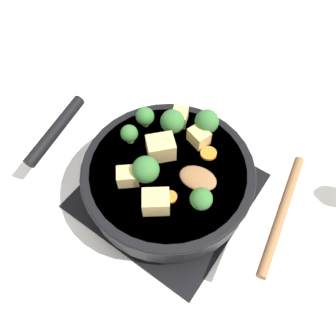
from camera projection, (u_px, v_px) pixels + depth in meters
ground_plane at (168, 191)px, 0.67m from camera, size 2.40×2.40×0.00m
front_burner_grate at (168, 188)px, 0.66m from camera, size 0.31×0.31×0.03m
skillet_pan at (167, 175)px, 0.62m from camera, size 0.43×0.32×0.06m
wooden_spoon at (244, 197)px, 0.56m from camera, size 0.21×0.23×0.02m
tofu_cube_center_large at (128, 176)px, 0.57m from camera, size 0.05×0.05×0.03m
tofu_cube_near_handle at (180, 117)px, 0.64m from camera, size 0.04×0.04×0.03m
tofu_cube_east_chunk at (199, 136)px, 0.62m from camera, size 0.04×0.04×0.03m
tofu_cube_west_chunk at (156, 202)px, 0.54m from camera, size 0.06×0.06×0.04m
tofu_cube_back_piece at (161, 148)px, 0.60m from camera, size 0.06×0.06×0.04m
broccoli_floret_near_spoon at (145, 116)px, 0.63m from camera, size 0.04×0.04×0.04m
broccoli_floret_center_top at (207, 122)px, 0.62m from camera, size 0.05×0.05×0.05m
broccoli_floret_east_rim at (172, 122)px, 0.62m from camera, size 0.05×0.05×0.05m
broccoli_floret_west_rim at (201, 199)px, 0.53m from camera, size 0.04×0.04×0.05m
broccoli_floret_north_edge at (146, 170)px, 0.56m from camera, size 0.05×0.05×0.05m
broccoli_floret_south_cluster at (129, 134)px, 0.61m from camera, size 0.03×0.03×0.04m
carrot_slice_orange_thin at (208, 153)px, 0.61m from camera, size 0.03×0.03×0.01m
carrot_slice_near_center at (170, 197)px, 0.56m from camera, size 0.02×0.02×0.01m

